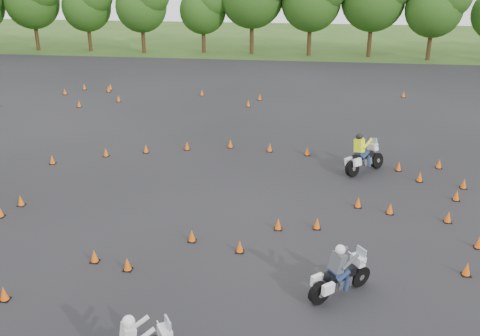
{
  "coord_description": "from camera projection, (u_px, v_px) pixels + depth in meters",
  "views": [
    {
      "loc": [
        2.81,
        -17.81,
        9.94
      ],
      "look_at": [
        0.0,
        4.0,
        1.2
      ],
      "focal_mm": 40.0,
      "sensor_mm": 36.0,
      "label": 1
    }
  ],
  "objects": [
    {
      "name": "rider_grey",
      "position": [
        340.0,
        268.0,
        16.54
      ],
      "size": [
        2.34,
        2.17,
        1.89
      ],
      "primitive_type": null,
      "rotation": [
        0.0,
        0.0,
        0.72
      ],
      "color": "#464A4F",
      "rests_on": "ground"
    },
    {
      "name": "traffic_cones",
      "position": [
        242.0,
        174.0,
        25.51
      ],
      "size": [
        36.14,
        33.32,
        0.45
      ],
      "color": "#EB5609",
      "rests_on": "asphalt_pad"
    },
    {
      "name": "rider_yellow",
      "position": [
        367.0,
        153.0,
        25.99
      ],
      "size": [
        2.4,
        2.39,
        2.0
      ],
      "primitive_type": null,
      "rotation": [
        0.0,
        0.0,
        0.78
      ],
      "color": "#DDED15",
      "rests_on": "ground"
    },
    {
      "name": "treeline",
      "position": [
        306.0,
        17.0,
        50.68
      ],
      "size": [
        86.64,
        32.65,
        10.49
      ],
      "color": "#244914",
      "rests_on": "ground"
    },
    {
      "name": "asphalt_pad",
      "position": [
        245.0,
        176.0,
        25.95
      ],
      "size": [
        62.0,
        62.0,
        0.0
      ],
      "primitive_type": "plane",
      "color": "black",
      "rests_on": "ground"
    },
    {
      "name": "ground",
      "position": [
        227.0,
        235.0,
        20.42
      ],
      "size": [
        140.0,
        140.0,
        0.0
      ],
      "primitive_type": "plane",
      "color": "#2D5119",
      "rests_on": "ground"
    }
  ]
}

